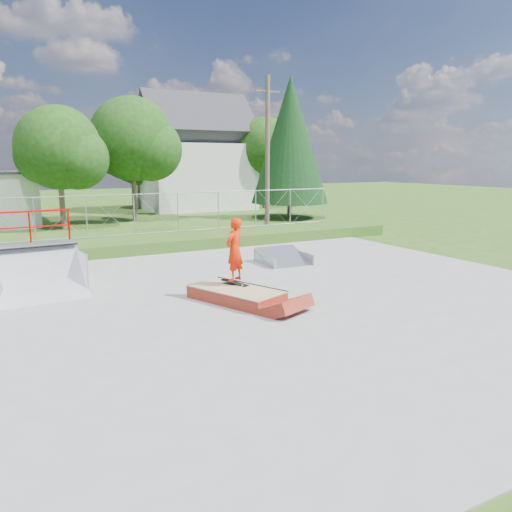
{
  "coord_description": "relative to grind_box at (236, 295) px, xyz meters",
  "views": [
    {
      "loc": [
        -5.53,
        -11.09,
        3.67
      ],
      "look_at": [
        0.86,
        0.86,
        1.1
      ],
      "focal_mm": 35.0,
      "sensor_mm": 36.0,
      "label": 1
    }
  ],
  "objects": [
    {
      "name": "utility_pole",
      "position": [
        7.47,
        11.57,
        3.81
      ],
      "size": [
        0.24,
        0.24,
        8.0
      ],
      "primitive_type": "cylinder",
      "color": "brown",
      "rests_on": "ground"
    },
    {
      "name": "tree_back_mid",
      "position": [
        5.18,
        27.43,
        3.44
      ],
      "size": [
        4.08,
        3.84,
        5.7
      ],
      "color": "brown",
      "rests_on": "ground"
    },
    {
      "name": "ground",
      "position": [
        -0.03,
        -0.43,
        -0.19
      ],
      "size": [
        120.0,
        120.0,
        0.0
      ],
      "primitive_type": "plane",
      "color": "#2C5418",
      "rests_on": "ground"
    },
    {
      "name": "tree_right_far",
      "position": [
        14.24,
        23.4,
        4.35
      ],
      "size": [
        5.1,
        4.8,
        7.12
      ],
      "color": "brown",
      "rests_on": "ground"
    },
    {
      "name": "skater",
      "position": [
        0.15,
        0.37,
        1.09
      ],
      "size": [
        0.75,
        0.67,
        1.71
      ],
      "primitive_type": "imported",
      "rotation": [
        0.0,
        0.0,
        3.69
      ],
      "color": "red",
      "rests_on": "grind_box"
    },
    {
      "name": "tree_center",
      "position": [
        2.76,
        19.39,
        4.66
      ],
      "size": [
        5.44,
        5.12,
        7.6
      ],
      "color": "brown",
      "rests_on": "ground"
    },
    {
      "name": "chain_link_fence",
      "position": [
        -0.03,
        10.07,
        1.21
      ],
      "size": [
        20.0,
        0.06,
        1.8
      ],
      "primitive_type": null,
      "color": "#979BA0",
      "rests_on": "grass_berm"
    },
    {
      "name": "conifer_tree",
      "position": [
        11.97,
        16.57,
        4.86
      ],
      "size": [
        5.04,
        5.04,
        9.1
      ],
      "color": "brown",
      "rests_on": "ground"
    },
    {
      "name": "concrete_pad",
      "position": [
        -0.03,
        -0.43,
        -0.17
      ],
      "size": [
        20.0,
        16.0,
        0.04
      ],
      "primitive_type": "cube",
      "color": "gray",
      "rests_on": "ground"
    },
    {
      "name": "grass_berm",
      "position": [
        -0.03,
        9.07,
        0.06
      ],
      "size": [
        24.0,
        3.0,
        0.5
      ],
      "primitive_type": "cube",
      "color": "#2C5418",
      "rests_on": "ground"
    },
    {
      "name": "quarter_pipe",
      "position": [
        -4.52,
        2.99,
        0.96
      ],
      "size": [
        2.44,
        2.12,
        2.3
      ],
      "primitive_type": null,
      "rotation": [
        0.0,
        0.0,
        0.08
      ],
      "color": "#A7A9B0",
      "rests_on": "concrete_pad"
    },
    {
      "name": "gable_house",
      "position": [
        8.97,
        25.57,
        3.65
      ],
      "size": [
        8.4,
        6.08,
        8.94
      ],
      "color": "white",
      "rests_on": "ground"
    },
    {
      "name": "flat_bank_ramp",
      "position": [
        3.73,
        3.71,
        0.06
      ],
      "size": [
        1.71,
        1.82,
        0.5
      ],
      "primitive_type": null,
      "rotation": [
        0.0,
        0.0,
        -0.05
      ],
      "color": "#A7A9B0",
      "rests_on": "concrete_pad"
    },
    {
      "name": "skateboard",
      "position": [
        0.15,
        0.37,
        0.23
      ],
      "size": [
        0.62,
        0.78,
        0.13
      ],
      "primitive_type": "cube",
      "rotation": [
        0.14,
        0.0,
        0.59
      ],
      "color": "black",
      "rests_on": "grind_box"
    },
    {
      "name": "grind_box",
      "position": [
        0.0,
        0.0,
        0.0
      ],
      "size": [
        2.09,
        2.82,
        0.38
      ],
      "rotation": [
        0.0,
        0.0,
        0.38
      ],
      "color": "maroon",
      "rests_on": "concrete_pad"
    },
    {
      "name": "tree_left_near",
      "position": [
        -1.78,
        17.41,
        4.05
      ],
      "size": [
        4.76,
        4.48,
        6.65
      ],
      "color": "brown",
      "rests_on": "ground"
    }
  ]
}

